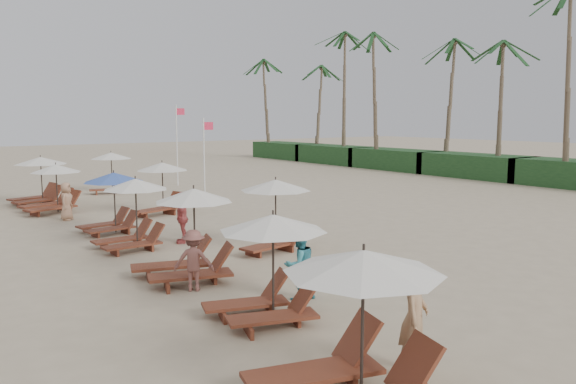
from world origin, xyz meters
TOP-DOWN VIEW (x-y plane):
  - ground at (0.00, 0.00)m, footprint 160.00×160.00m
  - shrub_hedge at (22.00, 14.50)m, footprint 3.20×53.00m
  - palm_row at (21.91, 15.40)m, footprint 7.00×52.00m
  - lounger_station_0 at (-6.38, -3.95)m, footprint 2.84×2.54m
  - lounger_station_1 at (-5.44, -0.37)m, footprint 2.51×2.25m
  - lounger_station_2 at (-5.49, 3.29)m, footprint 2.60×2.52m
  - lounger_station_3 at (-5.38, 7.46)m, footprint 2.36×2.05m
  - lounger_station_4 at (-5.05, 10.39)m, footprint 2.42×2.18m
  - lounger_station_5 at (-5.70, 16.29)m, footprint 2.71×2.51m
  - lounger_station_6 at (-5.68, 19.03)m, footprint 2.79×2.46m
  - inland_station_0 at (-1.88, 4.57)m, footprint 2.70×2.24m
  - inland_station_1 at (-2.05, 12.95)m, footprint 2.81×2.24m
  - inland_station_2 at (-1.43, 21.18)m, footprint 2.58×2.24m
  - beachgoer_near at (-4.86, -3.84)m, footprint 0.82×0.75m
  - beachgoer_mid_a at (-4.06, 0.31)m, footprint 0.82×0.65m
  - beachgoer_mid_b at (-5.72, 2.33)m, footprint 1.10×1.01m
  - beachgoer_far_a at (-3.67, 7.30)m, footprint 0.81×1.09m
  - beachgoer_far_b at (-5.64, 13.96)m, footprint 0.84×0.90m
  - flag_pole_near at (1.99, 16.50)m, footprint 0.59×0.08m
  - flag_pole_far at (3.13, 22.23)m, footprint 0.60×0.08m

SIDE VIEW (x-z plane):
  - ground at x=0.00m, z-range 0.00..0.00m
  - beachgoer_mid_b at x=-5.72m, z-range 0.00..1.49m
  - beachgoer_far_b at x=-5.64m, z-range 0.00..1.54m
  - shrub_hedge at x=22.00m, z-range 0.00..1.60m
  - beachgoer_mid_a at x=-4.06m, z-range 0.00..1.62m
  - beachgoer_far_a at x=-3.67m, z-range 0.00..1.71m
  - beachgoer_near at x=-4.86m, z-range 0.00..1.89m
  - lounger_station_5 at x=-5.70m, z-range -0.09..2.02m
  - lounger_station_2 at x=-5.49m, z-range -0.15..2.20m
  - lounger_station_0 at x=-6.38m, z-range -0.05..2.21m
  - lounger_station_3 at x=-5.38m, z-range 0.00..2.23m
  - lounger_station_6 at x=-5.68m, z-range 0.00..2.28m
  - lounger_station_4 at x=-5.05m, z-range 0.07..2.25m
  - lounger_station_1 at x=-5.44m, z-range 0.07..2.26m
  - inland_station_1 at x=-2.05m, z-range 0.21..2.43m
  - inland_station_0 at x=-1.88m, z-range 0.27..2.49m
  - inland_station_2 at x=-1.43m, z-range 0.35..2.58m
  - flag_pole_near at x=1.99m, z-range 0.24..4.35m
  - flag_pole_far at x=3.13m, z-range 0.25..5.15m
  - palm_row at x=21.91m, z-range 3.76..16.06m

